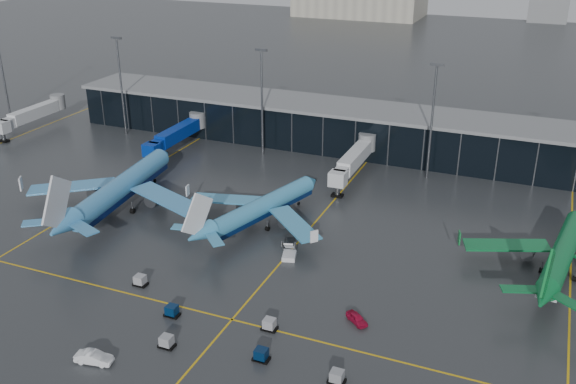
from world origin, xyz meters
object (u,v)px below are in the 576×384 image
at_px(airliner_aer_lingus, 565,241).
at_px(service_van_white, 94,358).
at_px(airliner_klm_near, 263,196).
at_px(baggage_carts, 220,330).
at_px(airliner_arkefly, 121,175).
at_px(service_van_red, 357,318).
at_px(mobile_airstair, 289,254).

distance_m(airliner_aer_lingus, service_van_white, 73.62).
xyz_separation_m(airliner_klm_near, service_van_white, (-3.29, -45.70, -4.82)).
relative_size(airliner_aer_lingus, baggage_carts, 0.98).
xyz_separation_m(airliner_klm_near, baggage_carts, (8.94, -33.89, -4.88)).
relative_size(airliner_arkefly, service_van_red, 11.42).
bearing_deg(airliner_klm_near, service_van_red, -26.68).
distance_m(airliner_arkefly, mobile_airstair, 39.38).
bearing_deg(baggage_carts, airliner_arkefly, 141.51).
distance_m(mobile_airstair, service_van_white, 37.66).
bearing_deg(airliner_arkefly, mobile_airstair, -15.99).
distance_m(airliner_arkefly, service_van_white, 49.40).
relative_size(airliner_klm_near, mobile_airstair, 10.00).
height_order(baggage_carts, service_van_red, baggage_carts).
relative_size(airliner_arkefly, airliner_aer_lingus, 1.21).
bearing_deg(service_van_white, airliner_klm_near, -15.00).
xyz_separation_m(airliner_arkefly, airliner_klm_near, (28.83, 3.86, -1.27)).
bearing_deg(mobile_airstair, baggage_carts, -107.04).
height_order(airliner_klm_near, mobile_airstair, airliner_klm_near).
height_order(service_van_red, service_van_white, service_van_white).
height_order(airliner_arkefly, service_van_red, airliner_arkefly).
distance_m(airliner_klm_near, service_van_white, 46.08).
relative_size(mobile_airstair, service_van_white, 0.73).
relative_size(baggage_carts, service_van_red, 9.67).
distance_m(mobile_airstair, service_van_red, 21.07).
height_order(airliner_klm_near, service_van_white, airliner_klm_near).
bearing_deg(baggage_carts, airliner_klm_near, 104.78).
relative_size(airliner_klm_near, service_van_red, 9.32).
bearing_deg(service_van_white, airliner_aer_lingus, -59.85).
distance_m(airliner_klm_near, airliner_aer_lingus, 52.18).
xyz_separation_m(baggage_carts, service_van_white, (-12.23, -11.81, 0.07)).
bearing_deg(airliner_arkefly, airliner_klm_near, 1.17).
bearing_deg(service_van_red, airliner_arkefly, 108.18).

